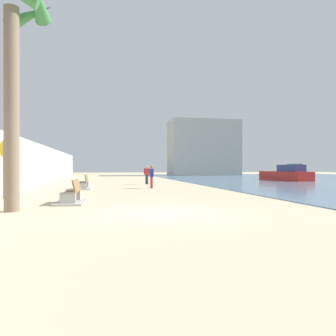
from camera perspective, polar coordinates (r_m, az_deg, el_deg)
ground_plane at (r=28.57m, az=-7.37°, el=-2.78°), size 120.00×120.00×0.00m
seawall at (r=29.03m, az=-22.31°, el=0.64°), size 0.80×64.00×3.43m
palm_tree at (r=12.92m, az=-25.37°, el=19.48°), size 2.85×2.85×7.91m
bench_near at (r=14.13m, az=-16.20°, el=-4.89°), size 1.22×2.16×0.98m
bench_far at (r=22.94m, az=-14.26°, el=-2.93°), size 1.17×2.13×0.98m
person_walking at (r=28.32m, az=-3.64°, el=-0.94°), size 0.49×0.30×1.60m
person_standing at (r=22.99m, az=-2.82°, el=-1.21°), size 0.28×0.50×1.59m
boat_far_left at (r=37.83m, az=19.53°, el=-1.04°), size 2.75×7.00×1.66m
boat_outer at (r=51.63m, az=20.58°, el=-0.64°), size 2.86×5.80×1.87m
pedestrian_sign at (r=17.27m, az=-26.30°, el=0.91°), size 0.85×0.08×2.74m
harbor_building at (r=59.17m, az=6.08°, el=3.43°), size 12.00×6.00×9.63m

